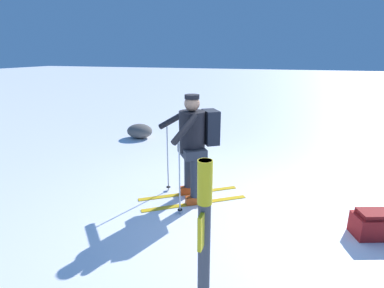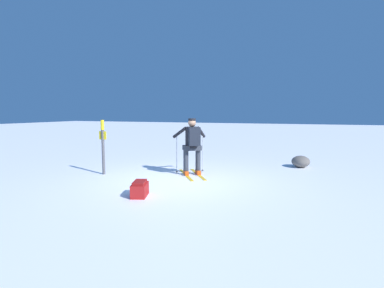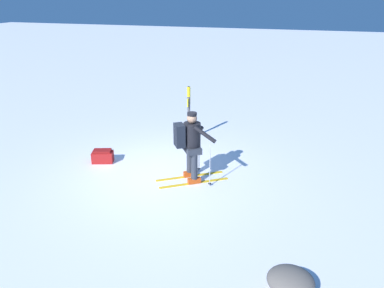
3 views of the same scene
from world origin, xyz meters
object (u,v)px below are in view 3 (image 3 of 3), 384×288
skier (191,142)px  rock_boulder (291,281)px  dropped_backpack (103,156)px  trail_marker (189,109)px

skier → rock_boulder: skier is taller
dropped_backpack → rock_boulder: 5.93m
skier → rock_boulder: bearing=130.1°
trail_marker → rock_boulder: bearing=121.4°
skier → trail_marker: (0.85, -2.50, -0.02)m
dropped_backpack → rock_boulder: (-4.97, 3.23, 0.03)m
skier → rock_boulder: size_ratio=2.38×
skier → trail_marker: 2.64m
dropped_backpack → rock_boulder: size_ratio=0.87×
skier → trail_marker: size_ratio=1.03×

